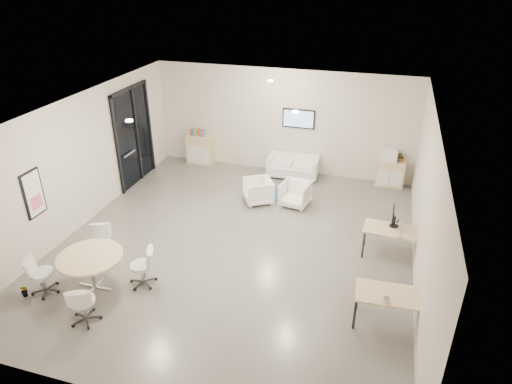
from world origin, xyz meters
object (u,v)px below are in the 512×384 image
object	(u,v)px
sideboard_left	(200,150)
desk_front	(393,297)
sideboard_right	(390,173)
loveseat	(293,167)
round_table	(90,259)
desk_rear	(393,232)
armchair_left	(258,190)
armchair_right	(295,193)

from	to	relation	value
sideboard_left	desk_front	xyz separation A→B (m)	(6.22, -5.96, 0.15)
sideboard_right	loveseat	xyz separation A→B (m)	(-2.87, -0.16, -0.09)
loveseat	round_table	xyz separation A→B (m)	(-2.70, -6.44, 0.38)
sideboard_right	round_table	bearing A→B (deg)	-130.11
round_table	desk_rear	bearing A→B (deg)	27.05
loveseat	desk_rear	size ratio (longest dim) A/B	1.17
armchair_left	armchair_right	bearing A→B (deg)	66.17
armchair_left	loveseat	bearing A→B (deg)	133.77
sideboard_right	round_table	size ratio (longest dim) A/B	0.63
sideboard_right	armchair_left	world-z (taller)	sideboard_right
sideboard_left	desk_front	bearing A→B (deg)	-43.79
loveseat	round_table	bearing A→B (deg)	-114.06
loveseat	armchair_left	distance (m)	2.01
sideboard_left	armchair_right	distance (m)	4.09
desk_rear	armchair_left	bearing A→B (deg)	159.78
sideboard_right	round_table	distance (m)	8.64
armchair_right	round_table	distance (m)	5.61
sideboard_right	desk_front	distance (m)	5.99
armchair_right	desk_front	distance (m)	4.80
armchair_right	desk_rear	distance (m)	3.09
desk_rear	sideboard_right	bearing A→B (deg)	96.21
round_table	armchair_left	bearing A→B (deg)	64.67
armchair_left	round_table	bearing A→B (deg)	-55.30
armchair_left	armchair_right	world-z (taller)	same
sideboard_left	round_table	world-z (taller)	sideboard_left
desk_rear	armchair_right	bearing A→B (deg)	150.19
armchair_left	desk_rear	size ratio (longest dim) A/B	0.56
desk_rear	round_table	bearing A→B (deg)	-149.29
loveseat	sideboard_left	bearing A→B (deg)	176.06
loveseat	round_table	world-z (taller)	round_table
desk_front	round_table	size ratio (longest dim) A/B	1.07
round_table	desk_front	bearing A→B (deg)	6.11
armchair_right	desk_front	xyz separation A→B (m)	(2.64, -4.01, 0.25)
sideboard_left	desk_rear	distance (m)	7.16
loveseat	armchair_left	size ratio (longest dim) A/B	2.07
sideboard_left	loveseat	world-z (taller)	sideboard_left
desk_front	desk_rear	bearing A→B (deg)	88.58
sideboard_right	armchair_right	world-z (taller)	sideboard_right
armchair_left	round_table	size ratio (longest dim) A/B	0.58
round_table	sideboard_right	bearing A→B (deg)	49.89
armchair_right	round_table	size ratio (longest dim) A/B	0.58
armchair_left	desk_front	size ratio (longest dim) A/B	0.54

